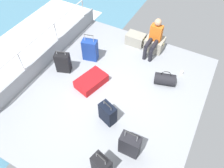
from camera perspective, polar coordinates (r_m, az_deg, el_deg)
ground_plane at (r=5.72m, az=-0.05°, el=-2.63°), size 4.40×5.20×0.06m
gunwale_port at (r=6.51m, az=-17.23°, el=6.06°), size 0.06×5.20×0.45m
railing_port at (r=6.16m, az=-18.41°, el=9.78°), size 0.04×4.20×1.02m
sea_wake at (r=7.78m, az=-24.25°, el=6.19°), size 12.00×12.00×0.01m
cargo_crate_0 at (r=7.04m, az=6.12°, el=11.53°), size 0.60×0.39×0.35m
cargo_crate_1 at (r=6.91m, az=10.99°, el=10.22°), size 0.57×0.47×0.40m
passenger_seated at (r=6.53m, az=10.90°, el=11.89°), size 0.34×0.66×1.10m
suitcase_0 at (r=5.83m, az=-5.42°, el=0.75°), size 0.71×0.92×0.24m
suitcase_1 at (r=4.65m, az=4.66°, el=-15.46°), size 0.43×0.26×0.77m
suitcase_2 at (r=6.18m, az=-12.61°, el=5.46°), size 0.44×0.34×0.69m
suitcase_3 at (r=5.03m, az=-1.14°, el=-7.63°), size 0.45×0.35×0.62m
suitcase_4 at (r=6.41m, az=-5.71°, el=8.80°), size 0.47×0.35×0.86m
suitcase_5 at (r=4.49m, az=-2.74°, el=-20.42°), size 0.41×0.31×0.70m
duffel_bag at (r=5.96m, az=13.58°, el=1.24°), size 0.61×0.45×0.45m
paper_cup at (r=6.41m, az=17.66°, el=2.87°), size 0.08×0.08×0.10m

